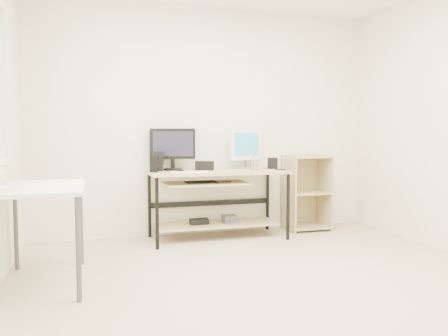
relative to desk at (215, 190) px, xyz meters
name	(u,v)px	position (x,y,z in m)	size (l,w,h in m)	color
room	(262,109)	(-0.11, -1.62, 0.78)	(4.01, 4.01, 2.62)	#C4B397
desk	(215,190)	(0.00, 0.00, 0.00)	(1.50, 0.65, 0.75)	tan
side_table	(42,196)	(-1.65, -1.06, 0.13)	(0.60, 1.00, 0.75)	white
shelf_unit	(305,192)	(1.18, 0.16, -0.09)	(0.50, 0.40, 0.90)	tan
black_monitor	(173,146)	(-0.44, 0.18, 0.47)	(0.49, 0.21, 0.46)	black
white_imac	(246,145)	(0.43, 0.20, 0.48)	(0.42, 0.18, 0.46)	silver
keyboard	(189,172)	(-0.33, -0.17, 0.22)	(0.38, 0.11, 0.01)	white
mouse	(257,168)	(0.47, -0.05, 0.23)	(0.06, 0.10, 0.03)	#A9A9AE
center_speaker	(205,166)	(-0.09, 0.11, 0.26)	(0.20, 0.09, 0.10)	black
speaker_left	(158,161)	(-0.61, 0.13, 0.32)	(0.11, 0.11, 0.21)	black
speaker_right	(273,163)	(0.71, 0.09, 0.28)	(0.11, 0.11, 0.13)	black
audio_controller	(154,164)	(-0.67, -0.04, 0.29)	(0.08, 0.05, 0.16)	black
volume_puck	(182,171)	(-0.40, -0.12, 0.22)	(0.06, 0.06, 0.03)	black
smartphone	(281,170)	(0.72, -0.12, 0.22)	(0.07, 0.13, 0.01)	black
coaster	(253,170)	(0.41, -0.08, 0.21)	(0.08, 0.08, 0.01)	#8E5F40
drinking_glass	(253,164)	(0.41, -0.08, 0.28)	(0.06, 0.06, 0.12)	white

